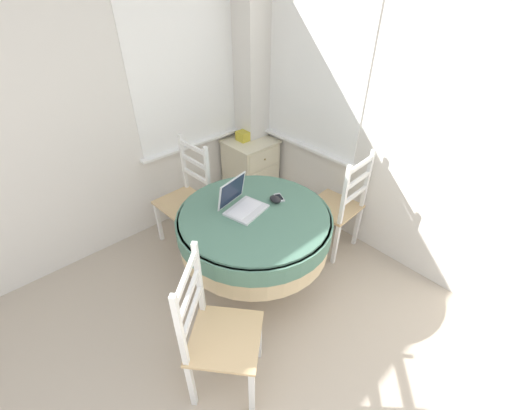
# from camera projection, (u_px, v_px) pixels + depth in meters

# --- Properties ---
(corner_room_shell) EXTENTS (4.53, 4.70, 2.55)m
(corner_room_shell) POSITION_uv_depth(u_px,v_px,m) (250.00, 128.00, 2.54)
(corner_room_shell) COLOR silver
(corner_room_shell) RESTS_ON ground_plane
(round_dining_table) EXTENTS (1.19, 1.19, 0.74)m
(round_dining_table) POSITION_uv_depth(u_px,v_px,m) (255.00, 228.00, 2.65)
(round_dining_table) COLOR #4C3D2D
(round_dining_table) RESTS_ON ground_plane
(laptop) EXTENTS (0.35, 0.33, 0.24)m
(laptop) POSITION_uv_depth(u_px,v_px,m) (242.00, 204.00, 2.58)
(laptop) COLOR silver
(laptop) RESTS_ON round_dining_table
(computer_mouse) EXTENTS (0.07, 0.10, 0.05)m
(computer_mouse) POSITION_uv_depth(u_px,v_px,m) (276.00, 200.00, 2.67)
(computer_mouse) COLOR black
(computer_mouse) RESTS_ON round_dining_table
(cell_phone) EXTENTS (0.10, 0.13, 0.01)m
(cell_phone) POSITION_uv_depth(u_px,v_px,m) (280.00, 198.00, 2.73)
(cell_phone) COLOR #B2B7BC
(cell_phone) RESTS_ON round_dining_table
(dining_chair_near_back_window) EXTENTS (0.44, 0.44, 1.02)m
(dining_chair_near_back_window) POSITION_uv_depth(u_px,v_px,m) (187.00, 199.00, 3.20)
(dining_chair_near_back_window) COLOR tan
(dining_chair_near_back_window) RESTS_ON ground_plane
(dining_chair_near_right_window) EXTENTS (0.45, 0.44, 1.02)m
(dining_chair_near_right_window) POSITION_uv_depth(u_px,v_px,m) (339.00, 207.00, 3.09)
(dining_chair_near_right_window) COLOR tan
(dining_chair_near_right_window) RESTS_ON ground_plane
(dining_chair_camera_near) EXTENTS (0.59, 0.59, 1.02)m
(dining_chair_camera_near) POSITION_uv_depth(u_px,v_px,m) (217.00, 335.00, 2.03)
(dining_chair_camera_near) COLOR tan
(dining_chair_camera_near) RESTS_ON ground_plane
(corner_cabinet) EXTENTS (0.50, 0.48, 0.71)m
(corner_cabinet) POSITION_uv_depth(u_px,v_px,m) (251.00, 170.00, 3.89)
(corner_cabinet) COLOR beige
(corner_cabinet) RESTS_ON ground_plane
(storage_box) EXTENTS (0.15, 0.13, 0.10)m
(storage_box) POSITION_uv_depth(u_px,v_px,m) (245.00, 136.00, 3.68)
(storage_box) COLOR gold
(storage_box) RESTS_ON corner_cabinet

